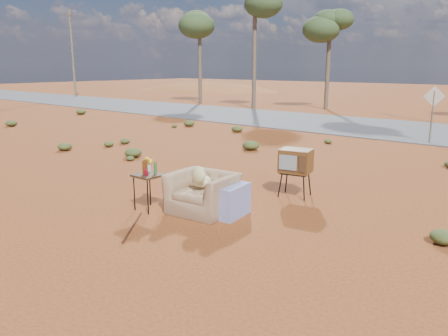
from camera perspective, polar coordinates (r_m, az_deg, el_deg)
The scene contains 13 objects.
ground at distance 8.92m, azimuth -5.89°, elevation -6.01°, with size 140.00×140.00×0.00m, color brown.
highway at distance 21.91m, azimuth 23.50°, elevation 4.49°, with size 140.00×7.00×0.04m, color #565659.
dirt_mound at distance 53.83m, azimuth -2.30°, elevation 10.08°, with size 26.00×18.00×2.00m, color #974E24.
armchair at distance 8.82m, azimuth -2.18°, elevation -2.72°, with size 1.54×1.10×1.09m.
tv_unit at distance 10.00m, azimuth 9.35°, elevation 0.84°, with size 0.78×0.68×1.10m.
side_table at distance 9.11m, azimuth -9.87°, elevation -0.58°, with size 0.53×0.53×1.06m.
rusty_bar at distance 8.34m, azimuth -11.85°, elevation -7.48°, with size 0.04×0.04×1.51m, color #4A2313.
road_sign at distance 18.48m, azimuth 25.67°, elevation 7.50°, with size 0.78×0.06×2.19m.
eucalyptus_far_left at distance 35.45m, azimuth -3.23°, elevation 18.06°, with size 3.20×3.20×7.10m.
eucalyptus_left at distance 30.98m, azimuth 4.08°, elevation 20.58°, with size 3.20×3.20×8.10m.
eucalyptus_near_left at distance 31.30m, azimuth 13.67°, elevation 17.48°, with size 3.20×3.20×6.60m.
utility_pole_west at distance 44.68m, azimuth -19.19°, elevation 14.07°, with size 1.40×0.20×8.00m.
scrub_patch at distance 12.67m, azimuth 5.81°, elevation 0.43°, with size 17.49×8.07×0.33m.
Camera 1 is at (6.07, -5.85, 2.93)m, focal length 35.00 mm.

